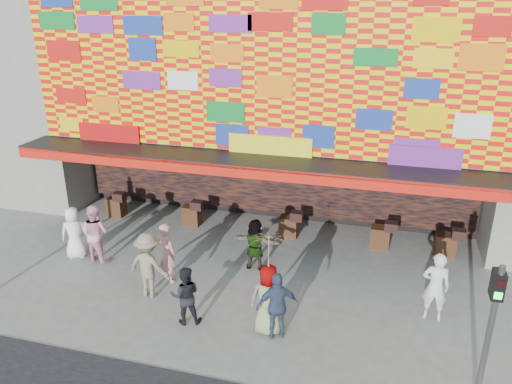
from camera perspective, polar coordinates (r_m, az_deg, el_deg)
ground at (r=13.43m, az=-4.74°, el=-12.95°), size 90.00×90.00×0.00m
shop_building at (r=19.10m, az=3.37°, el=14.37°), size 15.20×9.40×10.00m
signal_right at (r=10.77m, az=25.37°, el=-12.91°), size 0.22×0.20×3.00m
ped_a at (r=16.30m, az=-20.05°, el=-4.40°), size 0.95×0.80×1.65m
ped_b at (r=14.27m, az=-10.14°, el=-6.83°), size 0.77×0.68×1.78m
ped_c at (r=12.55m, az=-8.07°, el=-11.63°), size 0.89×0.79×1.52m
ped_d at (r=13.66m, az=-12.17°, el=-8.20°), size 1.27×0.84×1.85m
ped_e at (r=11.91m, az=2.47°, el=-12.86°), size 1.08×0.81×1.71m
ped_f at (r=14.72m, az=-0.08°, el=-6.00°), size 1.47×0.50×1.57m
ped_g at (r=12.04m, az=1.43°, el=-12.20°), size 0.94×0.66×1.80m
ped_h at (r=13.23m, az=19.82°, el=-10.14°), size 0.69×0.46×1.84m
ped_i at (r=15.87m, az=-17.87°, el=-4.48°), size 1.00×0.84×1.82m
parasol at (r=11.39m, az=1.48°, el=-6.97°), size 1.29×1.30×1.84m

